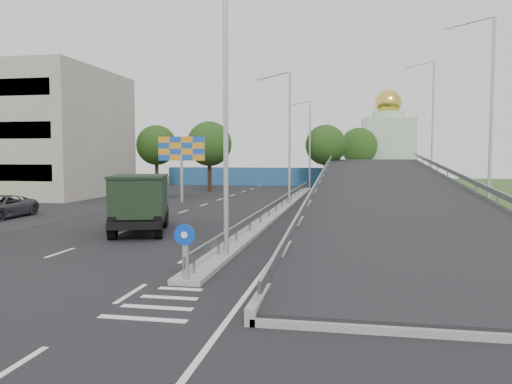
% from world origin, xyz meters
% --- Properties ---
extents(ground, '(160.00, 160.00, 0.00)m').
position_xyz_m(ground, '(0.00, 0.00, 0.00)').
color(ground, '#2D4C1E').
rests_on(ground, ground).
extents(road_surface, '(26.00, 90.00, 0.04)m').
position_xyz_m(road_surface, '(-3.00, 20.00, 0.00)').
color(road_surface, black).
rests_on(road_surface, ground).
extents(parking_strip, '(8.00, 90.00, 0.05)m').
position_xyz_m(parking_strip, '(-16.00, 20.00, 0.00)').
color(parking_strip, black).
rests_on(parking_strip, ground).
extents(median, '(1.00, 44.00, 0.20)m').
position_xyz_m(median, '(0.00, 24.00, 0.10)').
color(median, gray).
rests_on(median, ground).
extents(overpass_ramp, '(10.00, 50.00, 3.50)m').
position_xyz_m(overpass_ramp, '(7.50, 24.00, 1.75)').
color(overpass_ramp, gray).
rests_on(overpass_ramp, ground).
extents(median_guardrail, '(0.09, 44.00, 0.71)m').
position_xyz_m(median_guardrail, '(0.00, 24.00, 0.75)').
color(median_guardrail, gray).
rests_on(median_guardrail, median).
extents(sign_bollard, '(0.64, 0.23, 1.67)m').
position_xyz_m(sign_bollard, '(0.00, 2.17, 1.03)').
color(sign_bollard, black).
rests_on(sign_bollard, median).
extents(lamp_post_near, '(2.74, 0.18, 10.08)m').
position_xyz_m(lamp_post_near, '(0.11, 6.00, 5.81)').
color(lamp_post_near, '#B2B5B7').
rests_on(lamp_post_near, median).
extents(lamp_post_mid, '(2.74, 0.18, 10.08)m').
position_xyz_m(lamp_post_mid, '(0.11, 26.00, 5.81)').
color(lamp_post_mid, '#B2B5B7').
rests_on(lamp_post_mid, median).
extents(lamp_post_far, '(2.74, 0.18, 10.08)m').
position_xyz_m(lamp_post_far, '(0.11, 46.00, 5.81)').
color(lamp_post_far, '#B2B5B7').
rests_on(lamp_post_far, median).
extents(blue_wall, '(30.00, 0.50, 2.40)m').
position_xyz_m(blue_wall, '(-4.00, 52.00, 1.20)').
color(blue_wall, '#22537C').
rests_on(blue_wall, ground).
extents(church, '(7.00, 7.00, 13.80)m').
position_xyz_m(church, '(10.00, 60.00, 5.31)').
color(church, '#B2CCAD').
rests_on(church, ground).
extents(billboard, '(4.00, 0.24, 5.50)m').
position_xyz_m(billboard, '(-9.00, 28.00, 4.19)').
color(billboard, '#B2B5B7').
rests_on(billboard, ground).
extents(tree_left_mid, '(4.80, 4.80, 7.60)m').
position_xyz_m(tree_left_mid, '(-10.00, 40.00, 5.18)').
color(tree_left_mid, black).
rests_on(tree_left_mid, ground).
extents(tree_median_far, '(4.80, 4.80, 7.60)m').
position_xyz_m(tree_median_far, '(2.00, 48.00, 5.18)').
color(tree_median_far, black).
rests_on(tree_median_far, ground).
extents(tree_left_far, '(4.80, 4.80, 7.60)m').
position_xyz_m(tree_left_far, '(-18.00, 45.00, 5.18)').
color(tree_left_far, black).
rests_on(tree_left_far, ground).
extents(tree_ramp_far, '(4.80, 4.80, 7.60)m').
position_xyz_m(tree_ramp_far, '(6.00, 55.00, 5.18)').
color(tree_ramp_far, black).
rests_on(tree_ramp_far, ground).
extents(dump_truck, '(4.27, 7.06, 2.93)m').
position_xyz_m(dump_truck, '(-5.71, 12.14, 1.62)').
color(dump_truck, black).
rests_on(dump_truck, ground).
extents(parked_car_c, '(2.46, 5.19, 1.43)m').
position_xyz_m(parked_car_c, '(-16.47, 15.43, 0.72)').
color(parked_car_c, '#3A3B40').
rests_on(parked_car_c, ground).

